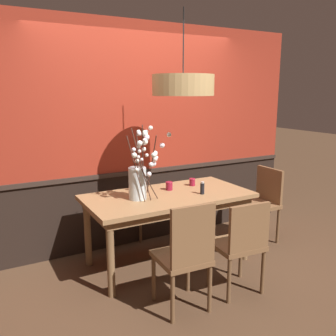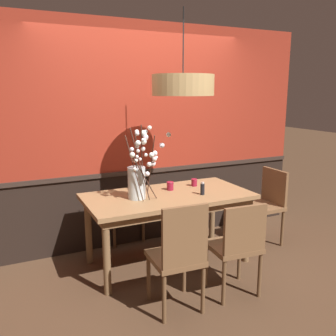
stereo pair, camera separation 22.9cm
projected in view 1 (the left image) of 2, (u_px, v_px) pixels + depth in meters
The scene contains 12 objects.
ground_plane at pixel (168, 262), 4.01m from camera, with size 24.00×24.00×0.00m, color #4C3321.
back_wall at pixel (139, 137), 4.36m from camera, with size 4.35×0.14×2.62m.
dining_table at pixel (168, 202), 3.87m from camera, with size 1.74×0.88×0.77m.
chair_head_east_end at pixel (262, 199), 4.52m from camera, with size 0.38×0.45×0.91m.
chair_far_side_left at pixel (117, 197), 4.54m from camera, with size 0.45×0.45×0.97m.
chair_near_side_left at pixel (186, 253), 3.01m from camera, with size 0.43×0.45×0.97m.
chair_near_side_right at pixel (241, 242), 3.30m from camera, with size 0.46×0.43×0.89m.
vase_with_blossoms at pixel (140, 178), 3.63m from camera, with size 0.49×0.42×0.75m.
candle_holder_nearer_center at pixel (169, 186), 4.00m from camera, with size 0.08×0.08×0.09m.
candle_holder_nearer_edge at pixel (192, 182), 4.19m from camera, with size 0.07×0.07×0.08m.
condiment_bottle at pixel (202, 188), 3.85m from camera, with size 0.04×0.04×0.14m.
pendant_lamp at pixel (183, 85), 3.60m from camera, with size 0.61×0.61×0.83m.
Camera 1 is at (-1.79, -3.25, 1.84)m, focal length 39.07 mm.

